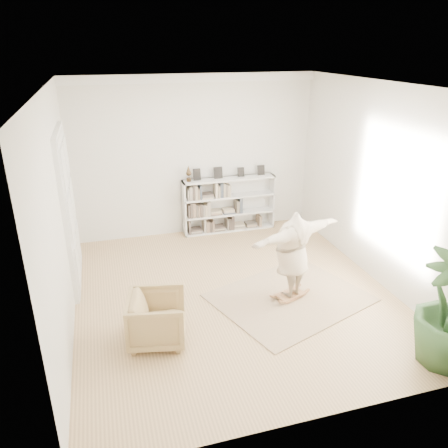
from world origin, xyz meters
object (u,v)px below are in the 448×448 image
object	(u,v)px
bookshelf	(229,205)
person	(293,252)
rocker_board	(290,295)
armchair	(157,319)

from	to	relation	value
bookshelf	person	distance (m)	3.26
bookshelf	rocker_board	xyz separation A→B (m)	(0.16, -3.25, -0.57)
armchair	person	world-z (taller)	person
bookshelf	rocker_board	size ratio (longest dim) A/B	3.84
armchair	rocker_board	distance (m)	2.49
person	armchair	bearing A→B (deg)	-7.24
rocker_board	person	xyz separation A→B (m)	(0.00, 0.00, 0.84)
armchair	rocker_board	xyz separation A→B (m)	(2.41, 0.53, -0.32)
armchair	bookshelf	bearing A→B (deg)	-19.27
rocker_board	person	distance (m)	0.84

